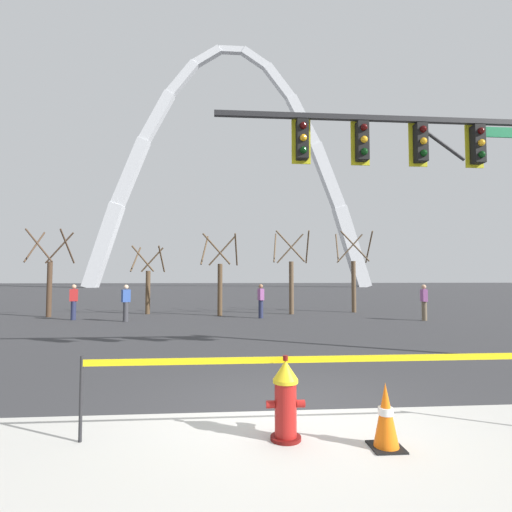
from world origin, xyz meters
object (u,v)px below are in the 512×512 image
(fire_hydrant, at_px, (285,400))
(traffic_cone_by_hydrant, at_px, (386,416))
(monument_arch, at_px, (231,178))
(pedestrian_walking_left, at_px, (126,303))
(pedestrian_walking_right, at_px, (424,302))
(pedestrian_near_trees, at_px, (261,301))
(traffic_signal_gantry, at_px, (439,171))
(pedestrian_standing_center, at_px, (74,302))

(fire_hydrant, height_order, traffic_cone_by_hydrant, fire_hydrant)
(traffic_cone_by_hydrant, relative_size, monument_arch, 0.01)
(pedestrian_walking_left, distance_m, pedestrian_walking_right, 13.09)
(traffic_cone_by_hydrant, bearing_deg, pedestrian_near_trees, 90.65)
(traffic_cone_by_hydrant, bearing_deg, fire_hydrant, 163.69)
(monument_arch, height_order, pedestrian_walking_left, monument_arch)
(traffic_signal_gantry, xyz_separation_m, pedestrian_walking_left, (-9.25, 8.72, -3.59))
(traffic_signal_gantry, height_order, pedestrian_walking_right, traffic_signal_gantry)
(pedestrian_walking_left, height_order, pedestrian_standing_center, same)
(pedestrian_standing_center, relative_size, pedestrian_walking_right, 1.00)
(traffic_cone_by_hydrant, bearing_deg, pedestrian_walking_right, 60.65)
(traffic_cone_by_hydrant, xyz_separation_m, traffic_signal_gantry, (3.14, 4.28, 4.05))
(pedestrian_walking_left, relative_size, pedestrian_standing_center, 1.00)
(monument_arch, distance_m, pedestrian_standing_center, 58.96)
(fire_hydrant, bearing_deg, traffic_cone_by_hydrant, -16.31)
(traffic_signal_gantry, xyz_separation_m, monument_arch, (-4.07, 64.58, 16.19))
(traffic_signal_gantry, height_order, pedestrian_near_trees, traffic_signal_gantry)
(traffic_cone_by_hydrant, height_order, pedestrian_near_trees, pedestrian_near_trees)
(traffic_signal_gantry, bearing_deg, pedestrian_standing_center, 140.87)
(pedestrian_walking_right, bearing_deg, pedestrian_standing_center, 174.60)
(pedestrian_walking_right, distance_m, pedestrian_near_trees, 7.29)
(pedestrian_walking_left, xyz_separation_m, pedestrian_walking_right, (13.07, -0.62, 0.00))
(traffic_cone_by_hydrant, height_order, pedestrian_walking_right, pedestrian_walking_right)
(monument_arch, relative_size, pedestrian_standing_center, 33.62)
(fire_hydrant, distance_m, pedestrian_walking_left, 13.64)
(pedestrian_walking_left, height_order, pedestrian_walking_right, same)
(pedestrian_walking_right, bearing_deg, pedestrian_walking_left, 177.30)
(pedestrian_near_trees, bearing_deg, traffic_signal_gantry, -71.16)
(pedestrian_standing_center, bearing_deg, monument_arch, 82.04)
(traffic_signal_gantry, xyz_separation_m, pedestrian_walking_right, (3.82, 8.10, -3.59))
(fire_hydrant, height_order, pedestrian_near_trees, pedestrian_near_trees)
(traffic_signal_gantry, distance_m, monument_arch, 66.70)
(fire_hydrant, distance_m, pedestrian_standing_center, 15.49)
(pedestrian_walking_right, xyz_separation_m, pedestrian_near_trees, (-7.12, 1.58, 0.00))
(monument_arch, bearing_deg, traffic_signal_gantry, -86.39)
(pedestrian_walking_left, bearing_deg, traffic_signal_gantry, -43.29)
(pedestrian_near_trees, bearing_deg, fire_hydrant, -93.90)
(pedestrian_walking_left, relative_size, pedestrian_walking_right, 1.00)
(traffic_signal_gantry, relative_size, monument_arch, 0.15)
(traffic_signal_gantry, bearing_deg, monument_arch, 93.61)
(traffic_signal_gantry, bearing_deg, pedestrian_near_trees, 108.84)
(fire_hydrant, distance_m, traffic_cone_by_hydrant, 1.14)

